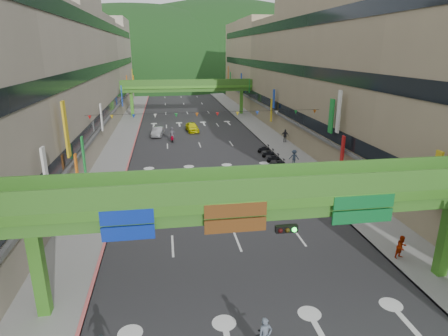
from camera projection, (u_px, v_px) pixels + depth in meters
road_slab at (194, 130)px, 61.99m from camera, size 18.00×140.00×0.02m
sidewalk_left at (126, 132)px, 60.34m from camera, size 4.00×140.00×0.15m
sidewalk_right at (259, 128)px, 63.59m from camera, size 4.00×140.00×0.15m
curb_left at (138, 132)px, 60.61m from camera, size 0.20×140.00×0.18m
curb_right at (248, 128)px, 63.31m from camera, size 0.20×140.00×0.18m
building_row_left at (67, 73)px, 56.32m from camera, size 12.80×95.00×19.00m
building_row_right at (307, 71)px, 61.92m from camera, size 12.80×95.00×19.00m
overpass_near at (282, 210)px, 18.54m from camera, size 28.00×12.27×7.10m
overpass_far at (187, 88)px, 74.47m from camera, size 28.00×2.20×7.10m
hill_left at (140, 80)px, 163.33m from camera, size 168.00×140.00×112.00m
hill_right at (223, 76)px, 188.07m from camera, size 208.00×176.00×128.00m
bunting_string at (207, 114)px, 41.35m from camera, size 26.00×0.36×0.47m
scooter_rider_mid at (244, 177)px, 36.12m from camera, size 0.98×1.57×2.09m
scooter_rider_far at (172, 134)px, 54.07m from camera, size 0.91×1.60×2.15m
parked_scooter_row at (273, 159)px, 44.16m from camera, size 1.60×9.40×1.08m
car_silver at (158, 132)px, 57.60m from camera, size 2.20×4.48×1.41m
car_yellow at (192, 127)px, 60.77m from camera, size 2.20×4.56×1.50m
pedestrian_red at (401, 249)px, 23.67m from camera, size 0.85×0.73×1.53m
pedestrian_dark at (285, 137)px, 53.51m from camera, size 1.14×0.73×1.81m
pedestrian_blue at (294, 158)px, 42.95m from camera, size 0.94×0.76×1.74m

